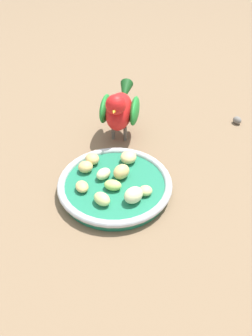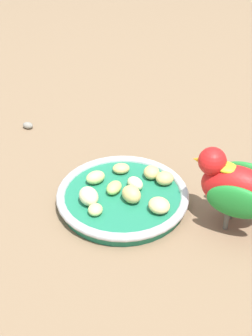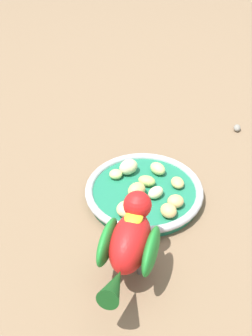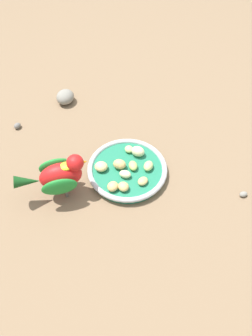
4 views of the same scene
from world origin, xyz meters
name	(u,v)px [view 1 (image 1 of 4)]	position (x,y,z in m)	size (l,w,h in m)	color
ground_plane	(118,190)	(0.00, 0.00, 0.00)	(4.00, 4.00, 0.00)	#7A6047
feeding_bowl	(115,184)	(-0.01, 0.00, 0.01)	(0.21, 0.21, 0.03)	#1E7251
apple_piece_0	(113,185)	(-0.01, -0.01, 0.03)	(0.03, 0.02, 0.02)	#B2CC66
apple_piece_1	(128,157)	(0.04, 0.05, 0.03)	(0.03, 0.03, 0.02)	#E5C67F
apple_piece_2	(92,159)	(-0.03, 0.07, 0.03)	(0.03, 0.03, 0.02)	tan
apple_piece_3	(121,172)	(0.01, 0.01, 0.03)	(0.03, 0.03, 0.03)	tan
apple_piece_4	(86,167)	(-0.05, 0.05, 0.03)	(0.03, 0.03, 0.02)	tan
apple_piece_5	(103,174)	(-0.02, 0.02, 0.03)	(0.03, 0.02, 0.02)	beige
apple_piece_6	(102,199)	(-0.04, -0.04, 0.03)	(0.03, 0.02, 0.02)	#C6D17A
apple_piece_7	(133,195)	(0.01, -0.05, 0.03)	(0.04, 0.03, 0.03)	beige
apple_piece_8	(82,188)	(-0.07, 0.00, 0.03)	(0.03, 0.02, 0.02)	tan
apple_piece_9	(145,191)	(0.04, -0.04, 0.03)	(0.02, 0.02, 0.02)	#C6D17A
parrot	(119,109)	(0.05, 0.17, 0.07)	(0.12, 0.17, 0.13)	#59544C
pebble_0	(237,120)	(0.34, 0.14, 0.01)	(0.02, 0.02, 0.02)	slate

